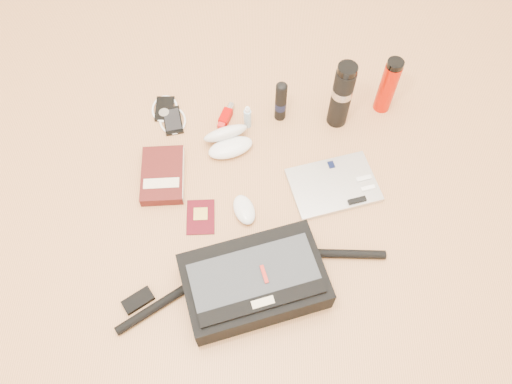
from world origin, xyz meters
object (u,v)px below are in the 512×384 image
laptop (334,185)px  book (163,175)px  thermos_black (342,95)px  thermos_red (388,86)px  messenger_bag (254,281)px

laptop → book: book is taller
laptop → thermos_black: size_ratio=1.19×
laptop → thermos_black: thermos_black is taller
thermos_black → thermos_red: size_ratio=1.18×
book → thermos_red: size_ratio=0.96×
thermos_black → thermos_red: (0.17, 0.06, -0.02)m
thermos_red → laptop: bearing=-120.2°
laptop → thermos_red: thermos_red is taller
book → thermos_black: bearing=19.0°
laptop → thermos_red: size_ratio=1.41×
book → messenger_bag: bearing=-54.8°
book → thermos_black: 0.68m
messenger_bag → thermos_black: size_ratio=2.95×
messenger_bag → laptop: size_ratio=2.48×
laptop → thermos_red: (0.20, 0.35, 0.11)m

